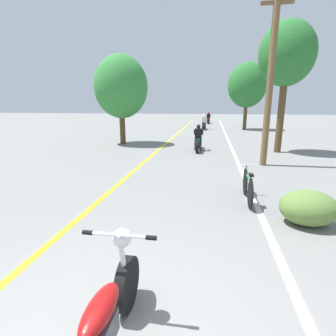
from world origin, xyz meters
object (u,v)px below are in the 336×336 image
roadside_tree_right_near (287,55)px  bicycle_parked (248,186)px  motorcycle_foreground (104,321)px  motorcycle_rider_lead (198,141)px  utility_pole (270,78)px  motorcycle_rider_mid (204,124)px  roadside_tree_left (121,87)px  roadside_tree_right_far (247,85)px  motorcycle_rider_far (208,119)px

roadside_tree_right_near → bicycle_parked: 8.59m
motorcycle_foreground → motorcycle_rider_lead: (0.26, 11.55, 0.07)m
roadside_tree_right_near → motorcycle_rider_lead: (-3.92, -0.14, -4.00)m
motorcycle_rider_lead → bicycle_parked: motorcycle_rider_lead is taller
utility_pole → roadside_tree_right_near: bearing=68.2°
motorcycle_rider_mid → roadside_tree_right_near: bearing=-70.4°
utility_pole → roadside_tree_left: utility_pole is taller
roadside_tree_right_near → roadside_tree_left: (-8.47, 1.43, -1.24)m
motorcycle_rider_lead → utility_pole: bearing=-47.3°
motorcycle_foreground → roadside_tree_right_far: bearing=80.5°
utility_pole → motorcycle_foreground: utility_pole is taller
roadside_tree_right_far → motorcycle_foreground: (-3.91, -23.43, -3.51)m
utility_pole → roadside_tree_right_near: (1.22, 3.06, 1.26)m
roadside_tree_left → motorcycle_rider_lead: roadside_tree_left is taller
roadside_tree_right_near → motorcycle_rider_lead: size_ratio=2.78×
bicycle_parked → motorcycle_rider_far: bearing=93.0°
utility_pole → bicycle_parked: 5.12m
roadside_tree_right_far → bicycle_parked: (-2.08, -18.90, -3.56)m
motorcycle_rider_lead → motorcycle_rider_far: (0.25, 18.74, 0.03)m
roadside_tree_right_near → motorcycle_rider_mid: (-3.96, 11.15, -3.97)m
roadside_tree_left → motorcycle_foreground: 14.10m
utility_pole → roadside_tree_right_far: utility_pole is taller
roadside_tree_left → motorcycle_foreground: (4.30, -13.12, -2.84)m
utility_pole → roadside_tree_right_near: 3.53m
roadside_tree_right_near → motorcycle_rider_far: bearing=101.2°
roadside_tree_right_near → motorcycle_rider_far: size_ratio=2.92×
roadside_tree_left → utility_pole: bearing=-31.8°
roadside_tree_left → motorcycle_rider_mid: bearing=65.1°
roadside_tree_right_near → motorcycle_rider_mid: size_ratio=2.93×
motorcycle_foreground → bicycle_parked: motorcycle_foreground is taller
motorcycle_rider_lead → roadside_tree_right_near: bearing=2.1°
motorcycle_foreground → motorcycle_rider_far: bearing=89.0°
roadside_tree_right_near → utility_pole: bearing=-111.8°
motorcycle_foreground → motorcycle_rider_far: (0.51, 30.29, 0.10)m
bicycle_parked → roadside_tree_left: bearing=125.6°
roadside_tree_left → motorcycle_rider_far: bearing=74.4°
bicycle_parked → utility_pole: bearing=74.8°
roadside_tree_right_near → motorcycle_foreground: 13.07m
motorcycle_foreground → motorcycle_rider_mid: bearing=89.5°
roadside_tree_right_near → roadside_tree_left: size_ratio=1.19×
roadside_tree_left → motorcycle_rider_mid: size_ratio=2.46×
utility_pole → motorcycle_foreground: size_ratio=3.06×
motorcycle_rider_far → bicycle_parked: motorcycle_rider_far is taller
roadside_tree_right_far → roadside_tree_left: (-8.22, -10.31, -0.67)m
roadside_tree_right_far → motorcycle_rider_mid: 5.06m
roadside_tree_left → motorcycle_foreground: size_ratio=2.45×
utility_pole → motorcycle_foreground: bearing=-108.9°
motorcycle_foreground → bicycle_parked: (1.84, 4.53, -0.05)m
utility_pole → roadside_tree_left: 8.53m
motorcycle_rider_far → bicycle_parked: size_ratio=1.24×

